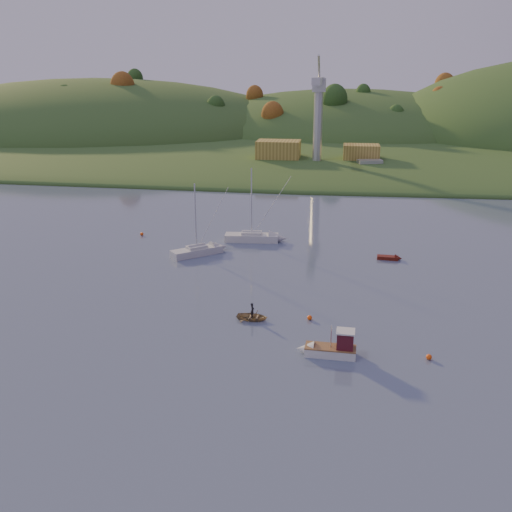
# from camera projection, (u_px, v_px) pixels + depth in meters

# --- Properties ---
(far_shore) EXTENTS (620.00, 220.00, 1.50)m
(far_shore) POSITION_uv_depth(u_px,v_px,m) (323.00, 130.00, 247.56)
(far_shore) COLOR #2B5020
(far_shore) RESTS_ON ground
(shore_slope) EXTENTS (640.00, 150.00, 7.00)m
(shore_slope) POSITION_uv_depth(u_px,v_px,m) (317.00, 149.00, 186.32)
(shore_slope) COLOR #2B5020
(shore_slope) RESTS_ON ground
(hill_left) EXTENTS (170.00, 140.00, 44.00)m
(hill_left) POSITION_uv_depth(u_px,v_px,m) (99.00, 134.00, 231.84)
(hill_left) COLOR #2B5020
(hill_left) RESTS_ON ground
(hill_center) EXTENTS (140.00, 120.00, 36.00)m
(hill_center) POSITION_uv_depth(u_px,v_px,m) (347.00, 136.00, 227.33)
(hill_center) COLOR #2B5020
(hill_center) RESTS_ON ground
(hillside_trees) EXTENTS (280.00, 50.00, 32.00)m
(hillside_trees) POSITION_uv_depth(u_px,v_px,m) (319.00, 142.00, 205.17)
(hillside_trees) COLOR #1E4819
(hillside_trees) RESTS_ON ground
(wharf) EXTENTS (42.00, 16.00, 2.40)m
(wharf) POSITION_uv_depth(u_px,v_px,m) (329.00, 166.00, 144.75)
(wharf) COLOR slate
(wharf) RESTS_ON ground
(shed_west) EXTENTS (11.00, 8.00, 4.80)m
(shed_west) POSITION_uv_depth(u_px,v_px,m) (278.00, 150.00, 146.40)
(shed_west) COLOR olive
(shed_west) RESTS_ON wharf
(shed_east) EXTENTS (9.00, 7.00, 4.00)m
(shed_east) POSITION_uv_depth(u_px,v_px,m) (361.00, 153.00, 144.54)
(shed_east) COLOR olive
(shed_east) RESTS_ON wharf
(dock_crane) EXTENTS (3.20, 28.00, 20.30)m
(dock_crane) POSITION_uv_depth(u_px,v_px,m) (318.00, 101.00, 136.90)
(dock_crane) COLOR #B7B7BC
(dock_crane) RESTS_ON wharf
(fishing_boat) EXTENTS (5.24, 1.83, 3.30)m
(fishing_boat) POSITION_uv_depth(u_px,v_px,m) (327.00, 348.00, 49.54)
(fishing_boat) COLOR silver
(fishing_boat) RESTS_ON ground
(sailboat_near) EXTENTS (6.68, 6.26, 9.78)m
(sailboat_near) POSITION_uv_depth(u_px,v_px,m) (197.00, 250.00, 77.11)
(sailboat_near) COLOR silver
(sailboat_near) RESTS_ON ground
(sailboat_far) EXTENTS (7.92, 2.96, 10.76)m
(sailboat_far) POSITION_uv_depth(u_px,v_px,m) (252.00, 237.00, 83.46)
(sailboat_far) COLOR beige
(sailboat_far) RESTS_ON ground
(canoe) EXTENTS (3.22, 2.39, 0.64)m
(canoe) POSITION_uv_depth(u_px,v_px,m) (252.00, 317.00, 56.86)
(canoe) COLOR #9F8358
(canoe) RESTS_ON ground
(paddler) EXTENTS (0.40, 0.58, 1.53)m
(paddler) POSITION_uv_depth(u_px,v_px,m) (252.00, 313.00, 56.72)
(paddler) COLOR black
(paddler) RESTS_ON ground
(red_tender) EXTENTS (3.29, 1.31, 1.10)m
(red_tender) POSITION_uv_depth(u_px,v_px,m) (392.00, 258.00, 75.32)
(red_tender) COLOR #54140C
(red_tender) RESTS_ON ground
(work_vessel) EXTENTS (14.36, 8.16, 3.49)m
(work_vessel) POSITION_uv_depth(u_px,v_px,m) (369.00, 169.00, 139.57)
(work_vessel) COLOR slate
(work_vessel) RESTS_ON ground
(buoy_0) EXTENTS (0.50, 0.50, 0.50)m
(buoy_0) POSITION_uv_depth(u_px,v_px,m) (429.00, 357.00, 48.92)
(buoy_0) COLOR #F64E0C
(buoy_0) RESTS_ON ground
(buoy_1) EXTENTS (0.50, 0.50, 0.50)m
(buoy_1) POSITION_uv_depth(u_px,v_px,m) (310.00, 318.00, 56.81)
(buoy_1) COLOR #F64E0C
(buoy_1) RESTS_ON ground
(buoy_2) EXTENTS (0.50, 0.50, 0.50)m
(buoy_2) POSITION_uv_depth(u_px,v_px,m) (142.00, 234.00, 86.52)
(buoy_2) COLOR #F64E0C
(buoy_2) RESTS_ON ground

